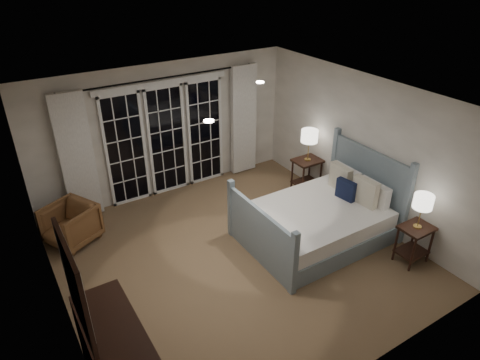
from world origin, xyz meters
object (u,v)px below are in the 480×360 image
lamp_left (423,202)px  armchair (71,224)px  dresser (118,357)px  lamp_right (310,136)px  nightstand_right (307,170)px  nightstand_left (414,239)px  bed (319,220)px

lamp_left → armchair: lamp_left is taller
armchair → dresser: size_ratio=0.56×
lamp_right → armchair: bearing=170.4°
dresser → armchair: bearing=86.6°
nightstand_right → dresser: dresser is taller
armchair → dresser: dresser is taller
nightstand_left → armchair: (-4.26, 3.25, -0.08)m
nightstand_right → dresser: size_ratio=0.52×
bed → nightstand_left: 1.47m
lamp_right → lamp_left: bearing=-90.4°
dresser → nightstand_right: bearing=26.9°
bed → nightstand_right: 1.53m
bed → lamp_right: size_ratio=3.74×
nightstand_left → armchair: size_ratio=0.86×
bed → dresser: bearing=-165.0°
lamp_left → armchair: (-4.26, 3.25, -0.73)m
armchair → dresser: 3.00m
bed → nightstand_left: size_ratio=3.64×
bed → nightstand_right: bed is taller
armchair → dresser: (-0.18, -2.99, 0.13)m
armchair → lamp_left: bearing=25.3°
nightstand_right → nightstand_left: bearing=-90.4°
lamp_right → bed: bearing=-122.2°
nightstand_left → nightstand_right: (0.02, 2.52, 0.04)m
lamp_left → nightstand_left: bearing=153.4°
lamp_right → armchair: lamp_right is taller
lamp_right → nightstand_right: bearing=0.0°
lamp_left → dresser: 4.49m
bed → nightstand_right: bearing=57.8°
nightstand_left → bed: bearing=122.8°
nightstand_right → lamp_left: size_ratio=1.25×
lamp_left → bed: bearing=122.8°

